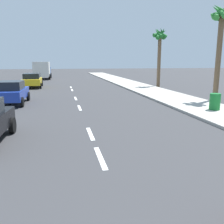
{
  "coord_description": "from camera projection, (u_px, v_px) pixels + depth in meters",
  "views": [
    {
      "loc": [
        -1.07,
        1.24,
        2.86
      ],
      "look_at": [
        0.65,
        9.51,
        1.1
      ],
      "focal_mm": 39.1,
      "sensor_mm": 36.0,
      "label": 1
    }
  ],
  "objects": [
    {
      "name": "lane_stripe_4",
      "position": [
        80.0,
        108.0,
        15.28
      ],
      "size": [
        0.16,
        1.8,
        0.01
      ],
      "primitive_type": "cube",
      "color": "white",
      "rests_on": "ground"
    },
    {
      "name": "lane_stripe_7",
      "position": [
        71.0,
        87.0,
        27.47
      ],
      "size": [
        0.16,
        1.8,
        0.01
      ],
      "primitive_type": "cube",
      "color": "white",
      "rests_on": "ground"
    },
    {
      "name": "parked_car_yellow",
      "position": [
        32.0,
        80.0,
        27.04
      ],
      "size": [
        2.14,
        4.54,
        1.57
      ],
      "rotation": [
        0.0,
        0.0,
        0.02
      ],
      "color": "gold",
      "rests_on": "ground"
    },
    {
      "name": "lane_stripe_2",
      "position": [
        100.0,
        158.0,
        7.38
      ],
      "size": [
        0.16,
        1.8,
        0.01
      ],
      "primitive_type": "cube",
      "color": "white",
      "rests_on": "ground"
    },
    {
      "name": "sidewalk_strip",
      "position": [
        157.0,
        93.0,
        22.17
      ],
      "size": [
        3.6,
        80.0,
        0.14
      ],
      "primitive_type": "cube",
      "color": "#B2ADA3",
      "rests_on": "ground"
    },
    {
      "name": "lane_stripe_3",
      "position": [
        90.0,
        134.0,
        9.83
      ],
      "size": [
        0.16,
        1.8,
        0.01
      ],
      "primitive_type": "cube",
      "color": "white",
      "rests_on": "ground"
    },
    {
      "name": "lane_stripe_6",
      "position": [
        72.0,
        90.0,
        24.8
      ],
      "size": [
        0.16,
        1.8,
        0.01
      ],
      "primitive_type": "cube",
      "color": "white",
      "rests_on": "ground"
    },
    {
      "name": "palm_tree_mid",
      "position": [
        221.0,
        26.0,
        16.55
      ],
      "size": [
        1.65,
        1.8,
        6.84
      ],
      "color": "brown",
      "rests_on": "ground"
    },
    {
      "name": "ground_plane",
      "position": [
        76.0,
        99.0,
        18.78
      ],
      "size": [
        160.0,
        160.0,
        0.0
      ],
      "primitive_type": "plane",
      "color": "#38383A"
    },
    {
      "name": "delivery_truck",
      "position": [
        42.0,
        70.0,
        39.83
      ],
      "size": [
        2.73,
        6.26,
        2.8
      ],
      "rotation": [
        0.0,
        0.0,
        -0.01
      ],
      "color": "#23478C",
      "rests_on": "ground"
    },
    {
      "name": "lane_stripe_5",
      "position": [
        76.0,
        98.0,
        19.15
      ],
      "size": [
        0.16,
        1.8,
        0.01
      ],
      "primitive_type": "cube",
      "color": "white",
      "rests_on": "ground"
    },
    {
      "name": "palm_tree_far",
      "position": [
        160.0,
        41.0,
        26.81
      ],
      "size": [
        1.67,
        1.73,
        6.68
      ],
      "color": "brown",
      "rests_on": "ground"
    },
    {
      "name": "trash_bin_near",
      "position": [
        215.0,
        102.0,
        13.89
      ],
      "size": [
        0.6,
        0.6,
        0.94
      ],
      "primitive_type": "cylinder",
      "color": "#19722D",
      "rests_on": "sidewalk_strip"
    },
    {
      "name": "parked_car_blue",
      "position": [
        12.0,
        92.0,
        16.5
      ],
      "size": [
        1.91,
        3.99,
        1.57
      ],
      "rotation": [
        0.0,
        0.0,
        -0.02
      ],
      "color": "#1E389E",
      "rests_on": "ground"
    }
  ]
}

